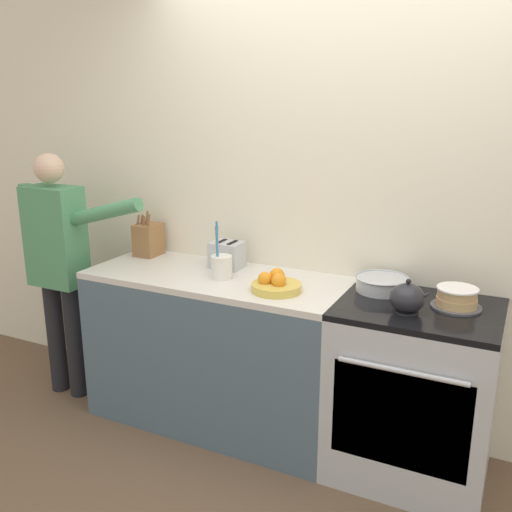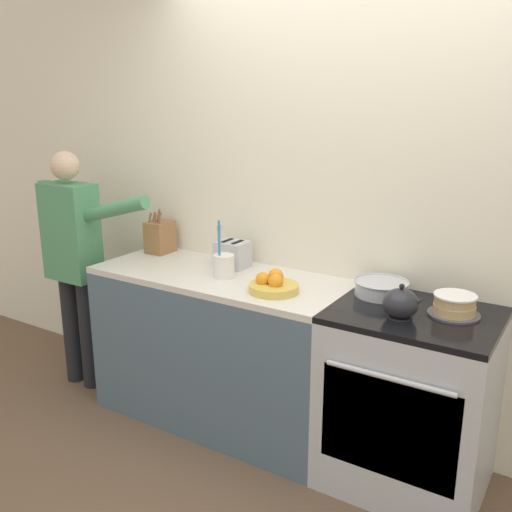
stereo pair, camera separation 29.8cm
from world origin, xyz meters
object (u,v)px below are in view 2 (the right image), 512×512
Objects in this scene: person_baker at (74,251)px; knife_block at (160,237)px; stove_range at (408,400)px; toaster at (232,254)px; fruit_bowl at (273,285)px; layer_cake at (455,306)px; utensil_crock at (224,265)px; mixing_bowl at (381,288)px; tea_kettle at (401,304)px.

knife_block is at bearing 41.21° from person_baker.
toaster reaches higher than stove_range.
toaster is (-1.12, 0.16, 0.52)m from stove_range.
layer_cake is at bearing 9.85° from fruit_bowl.
utensil_crock is at bearing 170.25° from fruit_bowl.
person_baker reaches higher than mixing_bowl.
layer_cake is (0.16, 0.06, 0.49)m from stove_range.
mixing_bowl is 1.06× the size of fruit_bowl.
layer_cake is 1.21× the size of toaster.
fruit_bowl reaches higher than mixing_bowl.
toaster reaches higher than fruit_bowl.
layer_cake is 1.28m from toaster.
tea_kettle is at bearing -140.89° from layer_cake.
layer_cake is at bearing 39.11° from tea_kettle.
stove_range is 0.53m from tea_kettle.
knife_block is at bearing 164.77° from fruit_bowl.
utensil_crock reaches higher than toaster.
toaster is (-1.08, 0.26, 0.01)m from tea_kettle.
toaster is 0.13× the size of person_baker.
tea_kettle is at bearing -9.56° from knife_block.
knife_block is 1.02m from fruit_bowl.
utensil_crock is at bearing 176.08° from tea_kettle.
tea_kettle is at bearing -3.92° from utensil_crock.
utensil_crock is (-1.21, -0.09, 0.02)m from layer_cake.
knife_block is 1.45× the size of toaster.
toaster is (-1.28, 0.10, 0.03)m from layer_cake.
stove_range is 0.55m from mixing_bowl.
person_baker reaches higher than tea_kettle.
person_baker is at bearing -174.16° from utensil_crock.
tea_kettle is 0.67m from fruit_bowl.
tea_kettle is 1.02× the size of toaster.
toaster is (-0.07, 0.19, 0.01)m from utensil_crock.
stove_range is 1.79m from knife_block.
layer_cake is 1.85m from knife_block.
stove_range is 3.30× the size of mixing_bowl.
layer_cake is at bearing 4.22° from utensil_crock.
stove_range is 2.85× the size of utensil_crock.
stove_range is at bearing -33.33° from mixing_bowl.
person_baker reaches higher than layer_cake.
tea_kettle is 0.72× the size of mixing_bowl.
knife_block is at bearing 176.31° from layer_cake.
layer_cake is 2.30m from person_baker.
tea_kettle reaches higher than mixing_bowl.
tea_kettle is 1.02m from utensil_crock.
utensil_crock is (0.64, -0.21, -0.03)m from knife_block.
layer_cake is at bearing -12.56° from mixing_bowl.
toaster is at bearing 110.18° from utensil_crock.
knife_block is at bearing 170.44° from tea_kettle.
toaster is at bearing 172.00° from stove_range.
knife_block is at bearing 161.88° from utensil_crock.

